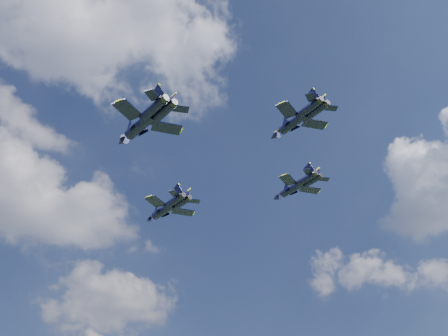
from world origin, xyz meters
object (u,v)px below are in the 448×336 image
at_px(jet_lead, 163,211).
at_px(jet_left, 139,126).
at_px(jet_slot, 292,123).
at_px(jet_right, 291,189).

distance_m(jet_lead, jet_left, 26.53).
bearing_deg(jet_left, jet_lead, 46.28).
height_order(jet_lead, jet_slot, jet_slot).
xyz_separation_m(jet_lead, jet_slot, (13.81, -35.62, 1.61)).
xyz_separation_m(jet_left, jet_right, (35.30, 10.64, 0.08)).
relative_size(jet_lead, jet_left, 0.88).
distance_m(jet_right, jet_slot, 24.67).
xyz_separation_m(jet_left, jet_slot, (24.64, -11.57, -1.22)).
bearing_deg(jet_lead, jet_left, -134.28).
bearing_deg(jet_right, jet_slot, -134.17).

